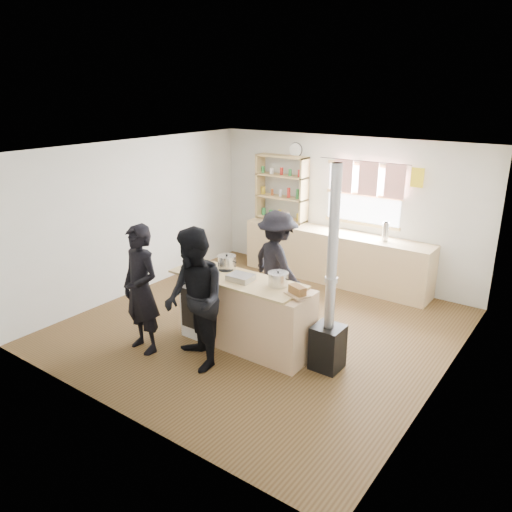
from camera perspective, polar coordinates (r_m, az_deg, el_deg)
name	(u,v)px	position (r m, az deg, el deg)	size (l,w,h in m)	color
ground	(261,327)	(7.23, 0.59, -8.14)	(5.00, 5.00, 0.01)	brown
back_counter	(334,257)	(8.82, 8.94, -0.08)	(3.40, 0.55, 0.90)	#D2B37F
shelving_unit	(281,188)	(9.23, 2.93, 7.79)	(1.00, 0.28, 1.20)	tan
thermos	(385,232)	(8.31, 14.57, 2.71)	(0.10, 0.10, 0.31)	silver
cooking_island	(246,313)	(6.55, -1.15, -6.56)	(1.97, 0.64, 0.93)	white
skillet_greens	(202,269)	(6.69, -6.22, -1.54)	(0.32, 0.32, 0.05)	black
roast_tray	(241,277)	(6.35, -1.76, -2.44)	(0.32, 0.27, 0.07)	silver
stockpot_stove	(227,262)	(6.77, -3.36, -0.66)	(0.25, 0.25, 0.20)	silver
stockpot_counter	(278,279)	(6.17, 2.55, -2.65)	(0.26, 0.26, 0.19)	silver
bread_board	(297,291)	(5.91, 4.74, -4.05)	(0.33, 0.29, 0.12)	tan
flue_heater	(329,320)	(6.03, 8.34, -7.25)	(0.35, 0.35, 2.50)	black
person_near_left	(141,289)	(6.47, -13.01, -3.74)	(0.61, 0.40, 1.69)	black
person_near_right	(195,300)	(5.98, -7.04, -4.99)	(0.85, 0.66, 1.74)	black
person_far	(277,264)	(7.32, 2.44, -0.95)	(1.03, 0.59, 1.60)	black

